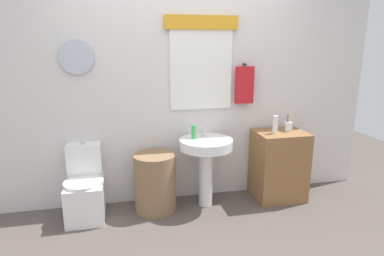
# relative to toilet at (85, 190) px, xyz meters

# --- Properties ---
(ground_plane) EXTENTS (8.00, 8.00, 0.00)m
(ground_plane) POSITION_rel_toilet_xyz_m (1.00, -0.88, -0.28)
(ground_plane) COLOR #564C47
(back_wall) EXTENTS (4.40, 0.18, 2.60)m
(back_wall) POSITION_rel_toilet_xyz_m (1.01, 0.26, 1.02)
(back_wall) COLOR silver
(back_wall) RESTS_ON ground_plane
(toilet) EXTENTS (0.38, 0.51, 0.74)m
(toilet) POSITION_rel_toilet_xyz_m (0.00, 0.00, 0.00)
(toilet) COLOR white
(toilet) RESTS_ON ground_plane
(laundry_hamper) EXTENTS (0.43, 0.43, 0.61)m
(laundry_hamper) POSITION_rel_toilet_xyz_m (0.70, -0.03, 0.03)
(laundry_hamper) COLOR #846647
(laundry_hamper) RESTS_ON ground_plane
(pedestal_sink) EXTENTS (0.56, 0.56, 0.74)m
(pedestal_sink) POSITION_rel_toilet_xyz_m (1.24, -0.03, 0.29)
(pedestal_sink) COLOR white
(pedestal_sink) RESTS_ON ground_plane
(faucet) EXTENTS (0.03, 0.03, 0.10)m
(faucet) POSITION_rel_toilet_xyz_m (1.24, 0.09, 0.51)
(faucet) COLOR silver
(faucet) RESTS_ON pedestal_sink
(wooden_cabinet) EXTENTS (0.54, 0.44, 0.77)m
(wooden_cabinet) POSITION_rel_toilet_xyz_m (2.09, -0.03, 0.11)
(wooden_cabinet) COLOR olive
(wooden_cabinet) RESTS_ON ground_plane
(soap_bottle) EXTENTS (0.05, 0.05, 0.14)m
(soap_bottle) POSITION_rel_toilet_xyz_m (1.12, 0.02, 0.53)
(soap_bottle) COLOR green
(soap_bottle) RESTS_ON pedestal_sink
(lotion_bottle) EXTENTS (0.05, 0.05, 0.19)m
(lotion_bottle) POSITION_rel_toilet_xyz_m (1.99, -0.07, 0.59)
(lotion_bottle) COLOR white
(lotion_bottle) RESTS_ON wooden_cabinet
(toothbrush_cup) EXTENTS (0.08, 0.08, 0.19)m
(toothbrush_cup) POSITION_rel_toilet_xyz_m (2.18, -0.01, 0.55)
(toothbrush_cup) COLOR silver
(toothbrush_cup) RESTS_ON wooden_cabinet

